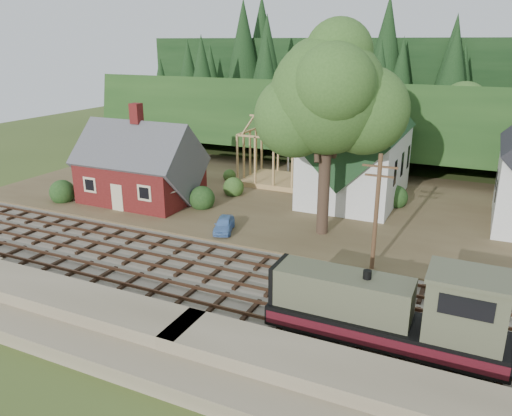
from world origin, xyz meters
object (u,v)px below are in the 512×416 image
at_px(locomotive, 393,312).
at_px(car_green, 115,182).
at_px(car_blue, 224,224).
at_px(patio_set, 165,189).

relative_size(locomotive, car_green, 2.95).
relative_size(car_blue, patio_set, 1.39).
xyz_separation_m(car_green, patio_set, (8.93, -4.02, 1.46)).
bearing_deg(car_blue, patio_set, 145.24).
height_order(locomotive, patio_set, locomotive).
xyz_separation_m(locomotive, patio_set, (-21.68, 11.94, 0.35)).
bearing_deg(car_green, locomotive, -110.62).
distance_m(locomotive, car_blue, 17.92).
relative_size(locomotive, car_blue, 3.34).
height_order(locomotive, car_blue, locomotive).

